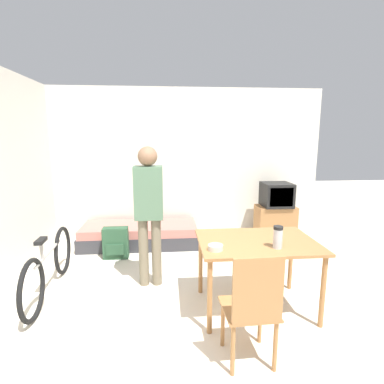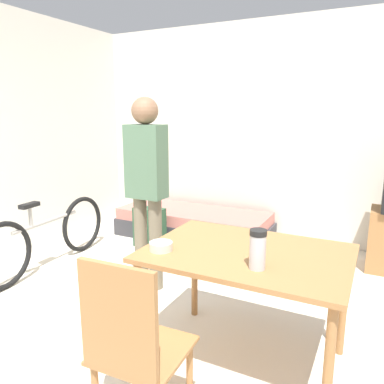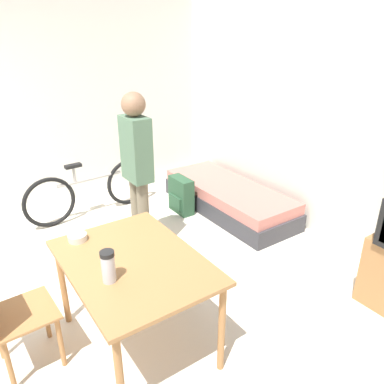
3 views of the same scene
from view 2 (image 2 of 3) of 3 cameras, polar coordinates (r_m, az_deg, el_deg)
wall_back at (r=4.88m, az=9.70°, el=8.99°), size 5.37×0.06×2.70m
wall_left at (r=4.68m, az=-25.01°, el=7.90°), size 0.06×4.46×2.70m
daybed at (r=4.86m, az=0.24°, el=-4.90°), size 1.98×0.78×0.36m
dining_table at (r=2.38m, az=8.33°, el=-10.82°), size 1.22×0.88×0.77m
wooden_chair at (r=1.91m, az=-9.16°, el=-21.97°), size 0.44×0.44×0.98m
bicycle at (r=4.18m, az=-21.18°, el=-6.42°), size 0.14×1.73×0.74m
person_standing at (r=3.33m, az=-6.93°, el=1.86°), size 0.34×0.23×1.73m
thermos_flask at (r=2.06m, az=9.99°, el=-8.28°), size 0.09×0.09×0.22m
mate_bowl at (r=2.33m, az=-4.75°, el=-8.23°), size 0.14×0.14×0.05m
backpack at (r=4.54m, az=-6.51°, el=-5.44°), size 0.38×0.20×0.48m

